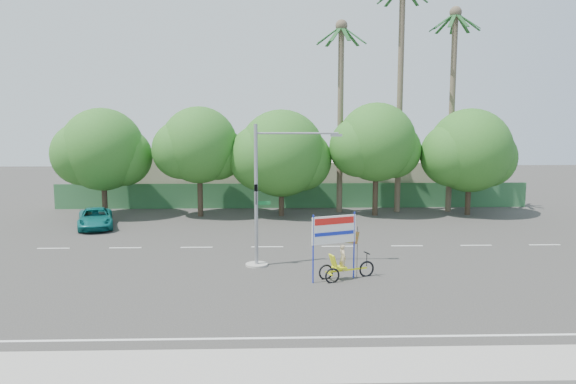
{
  "coord_description": "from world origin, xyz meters",
  "views": [
    {
      "loc": [
        -1.78,
        -23.14,
        7.39
      ],
      "look_at": [
        -0.9,
        5.38,
        3.5
      ],
      "focal_mm": 35.0,
      "sensor_mm": 36.0,
      "label": 1
    }
  ],
  "objects": [
    {
      "name": "fence",
      "position": [
        0.0,
        21.5,
        1.0
      ],
      "size": [
        38.0,
        0.08,
        2.0
      ],
      "primitive_type": "cube",
      "color": "#336B3D",
      "rests_on": "ground"
    },
    {
      "name": "building_right",
      "position": [
        8.0,
        26.0,
        1.8
      ],
      "size": [
        14.0,
        8.0,
        3.6
      ],
      "primitive_type": "cube",
      "color": "beige",
      "rests_on": "ground"
    },
    {
      "name": "palm_mid",
      "position": [
        12.0,
        19.5,
        9.4
      ],
      "size": [
        3.73,
        3.79,
        15.45
      ],
      "color": "#70604C",
      "rests_on": "ground"
    },
    {
      "name": "traffic_signal",
      "position": [
        -2.2,
        3.98,
        2.92
      ],
      "size": [
        4.72,
        1.1,
        7.0
      ],
      "color": "gray",
      "rests_on": "ground"
    },
    {
      "name": "palm_short",
      "position": [
        3.5,
        19.5,
        8.86
      ],
      "size": [
        3.73,
        3.79,
        14.45
      ],
      "color": "#70604C",
      "rests_on": "ground"
    },
    {
      "name": "ground",
      "position": [
        0.0,
        0.0,
        0.0
      ],
      "size": [
        120.0,
        120.0,
        0.0
      ],
      "primitive_type": "plane",
      "color": "#33302D",
      "rests_on": "ground"
    },
    {
      "name": "sidewalk_near",
      "position": [
        0.0,
        -7.5,
        0.06
      ],
      "size": [
        50.0,
        2.4,
        0.12
      ],
      "primitive_type": "cube",
      "color": "gray",
      "rests_on": "ground"
    },
    {
      "name": "tree_far_left",
      "position": [
        -14.05,
        18.0,
        4.76
      ],
      "size": [
        7.14,
        6.0,
        7.96
      ],
      "color": "#473828",
      "rests_on": "ground"
    },
    {
      "name": "tree_right",
      "position": [
        5.95,
        18.0,
        5.24
      ],
      "size": [
        6.9,
        5.8,
        8.36
      ],
      "color": "#473828",
      "rests_on": "ground"
    },
    {
      "name": "palm_tall",
      "position": [
        8.0,
        19.5,
        10.46
      ],
      "size": [
        3.73,
        3.79,
        17.45
      ],
      "color": "#70604C",
      "rests_on": "ground"
    },
    {
      "name": "building_left",
      "position": [
        -10.0,
        26.0,
        2.0
      ],
      "size": [
        12.0,
        8.0,
        4.0
      ],
      "primitive_type": "cube",
      "color": "beige",
      "rests_on": "ground"
    },
    {
      "name": "trike_billboard",
      "position": [
        1.32,
        1.48,
        1.26
      ],
      "size": [
        3.0,
        1.4,
        3.13
      ],
      "rotation": [
        0.0,
        0.0,
        0.36
      ],
      "color": "black",
      "rests_on": "ground"
    },
    {
      "name": "tree_far_right",
      "position": [
        12.95,
        18.0,
        4.64
      ],
      "size": [
        7.38,
        6.2,
        7.94
      ],
      "color": "#473828",
      "rests_on": "ground"
    },
    {
      "name": "tree_left",
      "position": [
        -7.05,
        18.0,
        5.06
      ],
      "size": [
        6.66,
        5.6,
        8.07
      ],
      "color": "#473828",
      "rests_on": "ground"
    },
    {
      "name": "tree_center",
      "position": [
        -1.05,
        18.0,
        4.47
      ],
      "size": [
        7.62,
        6.4,
        7.85
      ],
      "color": "#473828",
      "rests_on": "ground"
    },
    {
      "name": "pickup_truck",
      "position": [
        -13.41,
        13.77,
        0.65
      ],
      "size": [
        3.39,
        5.09,
        1.3
      ],
      "primitive_type": "imported",
      "rotation": [
        0.0,
        0.0,
        0.29
      ],
      "color": "#0E6765",
      "rests_on": "ground"
    }
  ]
}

